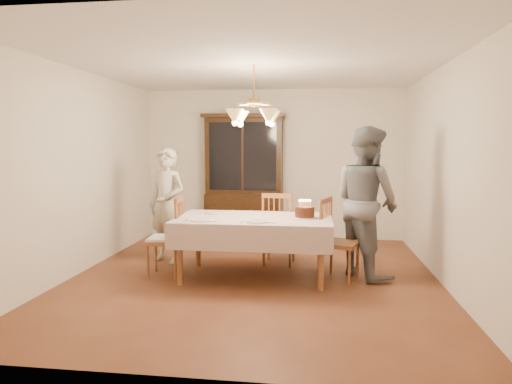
# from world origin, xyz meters

# --- Properties ---
(ground) EXTENTS (5.00, 5.00, 0.00)m
(ground) POSITION_xyz_m (0.00, 0.00, 0.00)
(ground) COLOR #5C2E1A
(ground) RESTS_ON ground
(room_shell) EXTENTS (5.00, 5.00, 5.00)m
(room_shell) POSITION_xyz_m (0.00, 0.00, 1.58)
(room_shell) COLOR white
(room_shell) RESTS_ON ground
(dining_table) EXTENTS (1.90, 1.10, 0.76)m
(dining_table) POSITION_xyz_m (0.00, 0.00, 0.68)
(dining_table) COLOR brown
(dining_table) RESTS_ON ground
(china_hutch) EXTENTS (1.38, 0.54, 2.16)m
(china_hutch) POSITION_xyz_m (-0.48, 2.25, 1.04)
(china_hutch) COLOR black
(china_hutch) RESTS_ON ground
(chair_far_side) EXTENTS (0.47, 0.46, 1.00)m
(chair_far_side) POSITION_xyz_m (0.25, 0.69, 0.44)
(chair_far_side) COLOR brown
(chair_far_side) RESTS_ON ground
(chair_left_end) EXTENTS (0.45, 0.47, 1.00)m
(chair_left_end) POSITION_xyz_m (-1.11, -0.08, 0.45)
(chair_left_end) COLOR brown
(chair_left_end) RESTS_ON ground
(chair_right_end) EXTENTS (0.55, 0.56, 1.00)m
(chair_right_end) POSITION_xyz_m (1.04, 0.04, 0.44)
(chair_right_end) COLOR brown
(chair_right_end) RESTS_ON ground
(elderly_woman) EXTENTS (0.69, 0.57, 1.60)m
(elderly_woman) POSITION_xyz_m (-1.31, 0.61, 0.80)
(elderly_woman) COLOR beige
(elderly_woman) RESTS_ON ground
(adult_in_grey) EXTENTS (1.10, 1.15, 1.87)m
(adult_in_grey) POSITION_xyz_m (1.38, 0.29, 0.94)
(adult_in_grey) COLOR slate
(adult_in_grey) RESTS_ON ground
(birthday_cake) EXTENTS (0.30, 0.30, 0.22)m
(birthday_cake) POSITION_xyz_m (0.62, 0.02, 0.83)
(birthday_cake) COLOR white
(birthday_cake) RESTS_ON dining_table
(place_setting_near_left) EXTENTS (0.38, 0.24, 0.02)m
(place_setting_near_left) POSITION_xyz_m (-0.58, -0.35, 0.77)
(place_setting_near_left) COLOR white
(place_setting_near_left) RESTS_ON dining_table
(place_setting_near_right) EXTENTS (0.41, 0.26, 0.02)m
(place_setting_near_right) POSITION_xyz_m (0.10, -0.35, 0.77)
(place_setting_near_right) COLOR white
(place_setting_near_right) RESTS_ON dining_table
(place_setting_far_left) EXTENTS (0.41, 0.26, 0.02)m
(place_setting_far_left) POSITION_xyz_m (-0.54, 0.25, 0.77)
(place_setting_far_left) COLOR white
(place_setting_far_left) RESTS_ON dining_table
(chandelier) EXTENTS (0.62, 0.62, 0.73)m
(chandelier) POSITION_xyz_m (-0.00, -0.00, 1.98)
(chandelier) COLOR #BF8C3F
(chandelier) RESTS_ON ground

